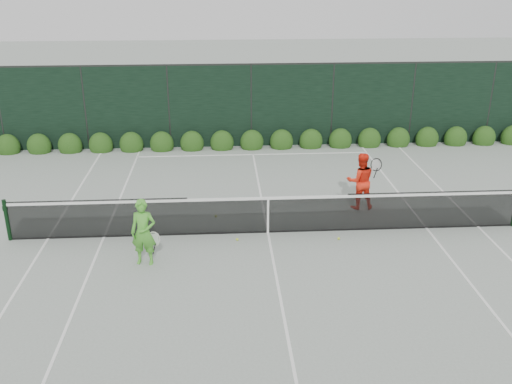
{
  "coord_description": "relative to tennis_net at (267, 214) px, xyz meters",
  "views": [
    {
      "loc": [
        -1.13,
        -13.02,
        6.34
      ],
      "look_at": [
        -0.28,
        0.3,
        1.0
      ],
      "focal_mm": 40.0,
      "sensor_mm": 36.0,
      "label": 1
    }
  ],
  "objects": [
    {
      "name": "ground",
      "position": [
        0.02,
        0.0,
        -0.53
      ],
      "size": [
        80.0,
        80.0,
        0.0
      ],
      "primitive_type": "plane",
      "color": "gray",
      "rests_on": "ground"
    },
    {
      "name": "player_woman",
      "position": [
        -2.89,
        -1.4,
        0.24
      ],
      "size": [
        0.66,
        0.45,
        1.55
      ],
      "rotation": [
        0.0,
        0.0,
        -0.14
      ],
      "color": "green",
      "rests_on": "ground"
    },
    {
      "name": "tennis_balls",
      "position": [
        -0.11,
        0.04,
        -0.5
      ],
      "size": [
        3.11,
        1.62,
        0.07
      ],
      "color": "#C1D830",
      "rests_on": "ground"
    },
    {
      "name": "court_lines",
      "position": [
        0.02,
        0.0,
        -0.53
      ],
      "size": [
        11.03,
        23.83,
        0.01
      ],
      "color": "white",
      "rests_on": "ground"
    },
    {
      "name": "player_man",
      "position": [
        2.7,
        1.44,
        0.27
      ],
      "size": [
        0.89,
        0.61,
        1.6
      ],
      "rotation": [
        0.0,
        0.0,
        3.15
      ],
      "color": "#FF2D15",
      "rests_on": "ground"
    },
    {
      "name": "windscreen_fence",
      "position": [
        0.02,
        -2.71,
        0.98
      ],
      "size": [
        32.0,
        21.07,
        3.06
      ],
      "color": "black",
      "rests_on": "ground"
    },
    {
      "name": "tennis_net",
      "position": [
        0.0,
        0.0,
        0.0
      ],
      "size": [
        12.9,
        0.1,
        1.07
      ],
      "color": "black",
      "rests_on": "ground"
    },
    {
      "name": "hedge_row",
      "position": [
        0.02,
        7.15,
        -0.3
      ],
      "size": [
        31.66,
        0.65,
        0.94
      ],
      "color": "#17370F",
      "rests_on": "ground"
    }
  ]
}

